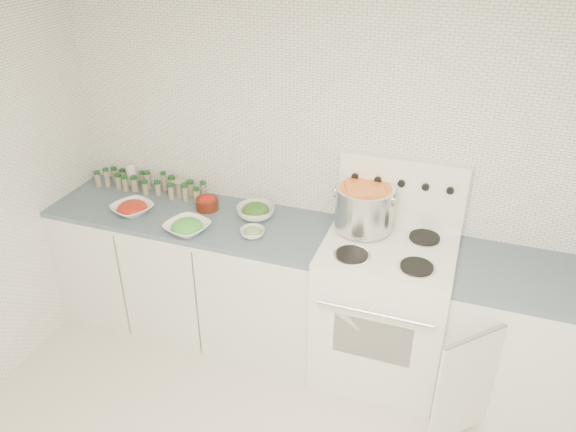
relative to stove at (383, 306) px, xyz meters
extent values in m
cube|color=white|center=(-0.48, 0.32, 0.75)|extent=(3.50, 0.02, 2.50)
cube|color=white|center=(-1.30, 0.00, -0.06)|extent=(1.85, 0.62, 0.86)
cube|color=#3F565E|center=(-1.30, 0.00, 0.39)|extent=(1.85, 0.62, 0.03)
cube|color=white|center=(0.00, -0.01, -0.04)|extent=(0.76, 0.65, 0.92)
cube|color=black|center=(0.00, -0.33, 0.00)|extent=(0.45, 0.01, 0.28)
cylinder|color=silver|center=(0.00, -0.37, 0.22)|extent=(0.65, 0.02, 0.02)
cube|color=white|center=(0.00, -0.01, 0.43)|extent=(0.76, 0.65, 0.01)
cube|color=white|center=(0.00, 0.28, 0.65)|extent=(0.76, 0.06, 0.43)
cylinder|color=silver|center=(-0.18, -0.17, 0.44)|extent=(0.21, 0.21, 0.01)
cylinder|color=black|center=(-0.18, -0.17, 0.45)|extent=(0.18, 0.18, 0.01)
cylinder|color=silver|center=(0.18, -0.17, 0.44)|extent=(0.21, 0.21, 0.01)
cylinder|color=black|center=(0.18, -0.17, 0.45)|extent=(0.18, 0.18, 0.01)
cylinder|color=silver|center=(-0.18, 0.15, 0.44)|extent=(0.21, 0.21, 0.01)
cylinder|color=black|center=(-0.18, 0.15, 0.45)|extent=(0.18, 0.18, 0.01)
cylinder|color=silver|center=(0.18, 0.15, 0.44)|extent=(0.21, 0.21, 0.01)
cylinder|color=black|center=(0.18, 0.15, 0.45)|extent=(0.18, 0.18, 0.01)
cylinder|color=black|center=(-0.28, 0.25, 0.72)|extent=(0.04, 0.02, 0.04)
cylinder|color=black|center=(-0.14, 0.25, 0.72)|extent=(0.04, 0.02, 0.04)
cylinder|color=black|center=(0.00, 0.25, 0.72)|extent=(0.04, 0.02, 0.04)
cylinder|color=black|center=(0.14, 0.25, 0.72)|extent=(0.04, 0.02, 0.04)
cylinder|color=black|center=(0.28, 0.25, 0.72)|extent=(0.04, 0.02, 0.04)
cube|color=white|center=(0.82, 0.00, -0.06)|extent=(0.89, 0.62, 0.86)
cube|color=#3F565E|center=(0.82, 0.00, 0.39)|extent=(0.89, 0.62, 0.03)
cube|color=white|center=(0.53, -0.45, -0.07)|extent=(0.29, 0.30, 0.70)
cylinder|color=silver|center=(-0.19, 0.14, 0.58)|extent=(0.35, 0.35, 0.26)
cylinder|color=orange|center=(-0.19, 0.14, 0.70)|extent=(0.31, 0.31, 0.03)
torus|color=silver|center=(-0.37, 0.14, 0.66)|extent=(0.01, 0.08, 0.08)
torus|color=silver|center=(-0.01, 0.14, 0.66)|extent=(0.01, 0.08, 0.08)
imported|color=white|center=(-1.65, -0.11, 0.43)|extent=(0.33, 0.33, 0.06)
ellipsoid|color=#BA3310|center=(-1.65, -0.11, 0.45)|extent=(0.18, 0.18, 0.08)
imported|color=white|center=(-1.20, -0.20, 0.43)|extent=(0.32, 0.32, 0.06)
ellipsoid|color=green|center=(-1.20, -0.20, 0.45)|extent=(0.18, 0.18, 0.08)
imported|color=white|center=(-0.88, 0.11, 0.44)|extent=(0.26, 0.26, 0.08)
ellipsoid|color=#225117|center=(-0.88, 0.11, 0.46)|extent=(0.17, 0.17, 0.08)
imported|color=white|center=(-0.81, -0.11, 0.43)|extent=(0.20, 0.20, 0.05)
ellipsoid|color=#335421|center=(-0.81, -0.11, 0.44)|extent=(0.11, 0.11, 0.05)
cylinder|color=#4F190D|center=(-1.22, 0.11, 0.44)|extent=(0.15, 0.15, 0.07)
ellipsoid|color=#B2160C|center=(-1.22, 0.11, 0.47)|extent=(0.11, 0.11, 0.05)
cylinder|color=white|center=(-1.89, 0.26, 0.47)|extent=(0.07, 0.07, 0.14)
cylinder|color=#B2AA96|center=(-1.49, 0.23, 0.46)|extent=(0.10, 0.10, 0.10)
cylinder|color=gray|center=(-2.04, 0.26, 0.45)|extent=(0.04, 0.04, 0.09)
cylinder|color=#13451B|center=(-2.04, 0.26, 0.50)|extent=(0.04, 0.04, 0.02)
cylinder|color=gray|center=(-1.97, 0.26, 0.45)|extent=(0.04, 0.04, 0.09)
cylinder|color=#13451B|center=(-1.97, 0.26, 0.50)|extent=(0.04, 0.04, 0.02)
cylinder|color=gray|center=(-1.80, 0.26, 0.45)|extent=(0.04, 0.04, 0.10)
cylinder|color=#13451B|center=(-1.80, 0.26, 0.51)|extent=(0.04, 0.04, 0.02)
cylinder|color=gray|center=(-1.75, 0.24, 0.46)|extent=(0.04, 0.04, 0.11)
cylinder|color=#13451B|center=(-1.75, 0.24, 0.52)|extent=(0.05, 0.05, 0.02)
cylinder|color=gray|center=(-1.63, 0.26, 0.46)|extent=(0.04, 0.04, 0.12)
cylinder|color=#13451B|center=(-1.63, 0.26, 0.53)|extent=(0.04, 0.04, 0.02)
cylinder|color=gray|center=(-1.56, 0.25, 0.45)|extent=(0.05, 0.05, 0.10)
cylinder|color=#13451B|center=(-1.56, 0.25, 0.51)|extent=(0.05, 0.05, 0.02)
cylinder|color=gray|center=(-1.42, 0.25, 0.45)|extent=(0.05, 0.05, 0.09)
cylinder|color=#13451B|center=(-1.42, 0.25, 0.50)|extent=(0.05, 0.05, 0.02)
cylinder|color=gray|center=(-1.32, 0.25, 0.45)|extent=(0.04, 0.04, 0.10)
cylinder|color=#13451B|center=(-1.32, 0.25, 0.51)|extent=(0.04, 0.04, 0.02)
cylinder|color=gray|center=(-2.04, 0.18, 0.46)|extent=(0.04, 0.04, 0.12)
cylinder|color=#13451B|center=(-2.04, 0.18, 0.53)|extent=(0.04, 0.04, 0.02)
cylinder|color=gray|center=(-1.95, 0.18, 0.45)|extent=(0.05, 0.05, 0.09)
cylinder|color=#13451B|center=(-1.95, 0.18, 0.50)|extent=(0.05, 0.05, 0.02)
cylinder|color=gray|center=(-1.82, 0.17, 0.45)|extent=(0.05, 0.05, 0.09)
cylinder|color=#13451B|center=(-1.82, 0.17, 0.51)|extent=(0.05, 0.05, 0.02)
cylinder|color=gray|center=(-1.72, 0.15, 0.45)|extent=(0.04, 0.04, 0.09)
cylinder|color=#13451B|center=(-1.72, 0.15, 0.50)|extent=(0.04, 0.04, 0.02)
cylinder|color=gray|center=(-1.63, 0.17, 0.45)|extent=(0.04, 0.04, 0.09)
cylinder|color=#13451B|center=(-1.63, 0.17, 0.50)|extent=(0.04, 0.04, 0.02)
cylinder|color=gray|center=(-1.52, 0.16, 0.45)|extent=(0.04, 0.04, 0.09)
cylinder|color=#13451B|center=(-1.52, 0.16, 0.50)|extent=(0.04, 0.04, 0.02)
cylinder|color=gray|center=(-1.41, 0.16, 0.45)|extent=(0.04, 0.04, 0.10)
cylinder|color=#13451B|center=(-1.41, 0.16, 0.52)|extent=(0.04, 0.04, 0.02)
cylinder|color=gray|center=(-1.32, 0.15, 0.45)|extent=(0.04, 0.04, 0.10)
cylinder|color=#13451B|center=(-1.32, 0.15, 0.51)|extent=(0.04, 0.04, 0.02)
cylinder|color=gray|center=(-2.10, 0.15, 0.45)|extent=(0.04, 0.04, 0.10)
cylinder|color=#13451B|center=(-2.10, 0.15, 0.51)|extent=(0.04, 0.04, 0.02)
cylinder|color=gray|center=(-1.88, 0.16, 0.45)|extent=(0.04, 0.04, 0.09)
cylinder|color=#13451B|center=(-1.88, 0.16, 0.51)|extent=(0.04, 0.04, 0.02)
camera|label=1|loc=(0.35, -2.77, 2.18)|focal=35.00mm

